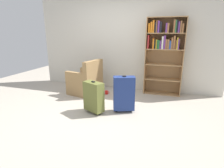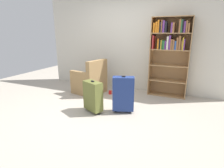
# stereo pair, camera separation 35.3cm
# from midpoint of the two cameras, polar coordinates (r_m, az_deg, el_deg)

# --- Properties ---
(ground_plane) EXTENTS (8.96, 8.96, 0.00)m
(ground_plane) POSITION_cam_midpoint_polar(r_m,az_deg,el_deg) (3.69, -0.77, -9.14)
(ground_plane) COLOR #B2A899
(back_wall) EXTENTS (5.12, 0.10, 2.60)m
(back_wall) POSITION_cam_midpoint_polar(r_m,az_deg,el_deg) (5.10, 8.06, 12.83)
(back_wall) COLOR beige
(back_wall) RESTS_ON ground
(bookshelf) EXTENTS (0.93, 0.33, 1.93)m
(bookshelf) POSITION_cam_midpoint_polar(r_m,az_deg,el_deg) (4.72, 19.98, 10.30)
(bookshelf) COLOR #A87F51
(bookshelf) RESTS_ON ground
(armchair) EXTENTS (0.83, 0.83, 0.90)m
(armchair) POSITION_cam_midpoint_polar(r_m,az_deg,el_deg) (4.81, -4.83, 0.85)
(armchair) COLOR #9E7A4C
(armchair) RESTS_ON ground
(mug) EXTENTS (0.12, 0.08, 0.10)m
(mug) POSITION_cam_midpoint_polar(r_m,az_deg,el_deg) (4.75, 1.55, -2.68)
(mug) COLOR red
(mug) RESTS_ON ground
(suitcase_navy_blue) EXTENTS (0.46, 0.33, 0.76)m
(suitcase_navy_blue) POSITION_cam_midpoint_polar(r_m,az_deg,el_deg) (3.60, 6.40, -3.15)
(suitcase_navy_blue) COLOR navy
(suitcase_navy_blue) RESTS_ON ground
(suitcase_olive) EXTENTS (0.46, 0.35, 0.66)m
(suitcase_olive) POSITION_cam_midpoint_polar(r_m,az_deg,el_deg) (3.61, -3.26, -3.86)
(suitcase_olive) COLOR brown
(suitcase_olive) RESTS_ON ground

